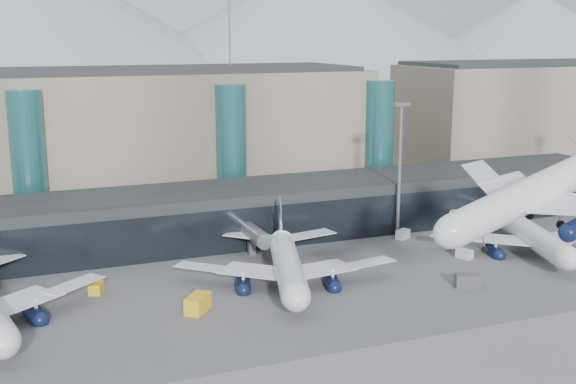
% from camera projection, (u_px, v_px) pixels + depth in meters
% --- Properties ---
extents(ground, '(900.00, 900.00, 0.00)m').
position_uv_depth(ground, '(382.00, 366.00, 84.56)').
color(ground, '#515154').
rests_on(ground, ground).
extents(concourse, '(170.00, 27.00, 10.00)m').
position_uv_depth(concourse, '(233.00, 214.00, 135.84)').
color(concourse, black).
rests_on(concourse, ground).
extents(terminal_main, '(130.00, 30.00, 31.00)m').
position_uv_depth(terminal_main, '(75.00, 142.00, 153.80)').
color(terminal_main, gray).
rests_on(terminal_main, ground).
extents(terminal_east, '(70.00, 30.00, 31.00)m').
position_uv_depth(terminal_east, '(528.00, 119.00, 197.36)').
color(terminal_east, gray).
rests_on(terminal_east, ground).
extents(teal_towers, '(116.40, 19.40, 46.00)m').
position_uv_depth(teal_towers, '(135.00, 158.00, 143.24)').
color(teal_towers, '#246266').
rests_on(teal_towers, ground).
extents(mountain_ridge, '(910.00, 400.00, 110.00)m').
position_uv_depth(mountain_ridge, '(93.00, 21.00, 425.20)').
color(mountain_ridge, gray).
rests_on(mountain_ridge, ground).
extents(lightmast_mid, '(3.00, 1.20, 25.60)m').
position_uv_depth(lightmast_mid, '(400.00, 162.00, 135.90)').
color(lightmast_mid, slate).
rests_on(lightmast_mid, ground).
extents(hero_jet, '(31.69, 32.07, 10.37)m').
position_uv_depth(hero_jet, '(555.00, 177.00, 78.36)').
color(hero_jet, silver).
rests_on(hero_jet, ground).
extents(jet_parked_mid, '(35.34, 37.06, 11.89)m').
position_uv_depth(jet_parked_mid, '(286.00, 252.00, 113.27)').
color(jet_parked_mid, silver).
rests_on(jet_parked_mid, ground).
extents(jet_parked_right, '(35.08, 36.76, 11.80)m').
position_uv_depth(jet_parked_right, '(525.00, 224.00, 130.15)').
color(jet_parked_right, silver).
rests_on(jet_parked_right, ground).
extents(veh_b, '(2.69, 3.28, 1.64)m').
position_uv_depth(veh_b, '(96.00, 288.00, 108.13)').
color(veh_b, yellow).
rests_on(veh_b, ground).
extents(veh_c, '(4.19, 3.19, 2.07)m').
position_uv_depth(veh_c, '(467.00, 281.00, 110.61)').
color(veh_c, '#46464B').
rests_on(veh_c, ground).
extents(veh_d, '(3.41, 2.91, 1.72)m').
position_uv_depth(veh_d, '(403.00, 234.00, 137.00)').
color(veh_d, '#BCBCBC').
rests_on(veh_d, ground).
extents(veh_g, '(2.51, 3.11, 1.58)m').
position_uv_depth(veh_g, '(464.00, 254.00, 124.97)').
color(veh_g, '#BCBCBC').
rests_on(veh_g, ground).
extents(veh_h, '(4.55, 4.83, 2.41)m').
position_uv_depth(veh_h, '(198.00, 304.00, 100.76)').
color(veh_h, yellow).
rests_on(veh_h, ground).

